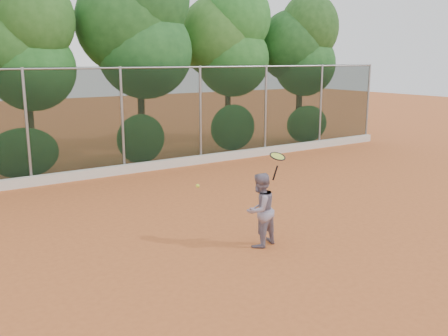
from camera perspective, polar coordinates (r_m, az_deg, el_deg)
ground at (r=11.18m, az=2.88°, el=-7.19°), size 80.00×80.00×0.00m
concrete_curb at (r=16.89m, az=-11.07°, el=-0.12°), size 24.00×0.20×0.30m
tennis_player at (r=10.11m, az=4.13°, el=-4.80°), size 0.86×0.74×1.52m
chainlink_fence at (r=16.78m, az=-11.56°, el=5.70°), size 24.09×0.09×3.50m
foliage_backdrop at (r=18.35m, az=-15.98°, el=14.00°), size 23.70×3.63×7.55m
tennis_racket at (r=9.99m, az=6.11°, el=1.11°), size 0.34×0.33×0.58m
tennis_ball_in_flight at (r=8.85m, az=-3.02°, el=-2.05°), size 0.07×0.07×0.07m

